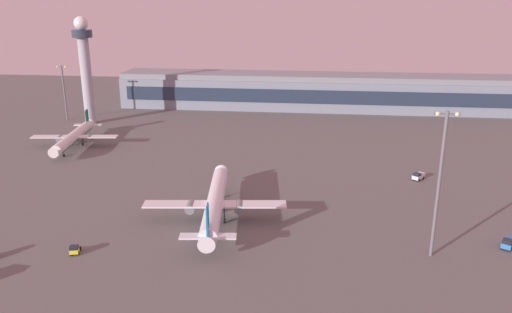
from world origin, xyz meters
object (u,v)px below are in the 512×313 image
pushback_tug (74,250)px  apron_light_central (64,89)px  airplane_far_stand (74,137)px  maintenance_van (508,243)px  baggage_tractor (418,176)px  airplane_taxiway_distant (215,203)px  control_tower (85,63)px  apron_light_west (440,178)px

pushback_tug → apron_light_central: apron_light_central is taller
airplane_far_stand → pushback_tug: (35.65, -74.68, -2.73)m
maintenance_van → baggage_tractor: bearing=-43.9°
maintenance_van → baggage_tractor: (-11.18, 40.83, 0.00)m
airplane_taxiway_distant → maintenance_van: size_ratio=9.68×
airplane_taxiway_distant → pushback_tug: 33.20m
baggage_tractor → airplane_far_stand: bearing=29.2°
control_tower → apron_light_central: size_ratio=1.87×
airplane_far_stand → control_tower: bearing=-82.1°
baggage_tractor → pushback_tug: bearing=73.4°
pushback_tug → baggage_tractor: (79.85, 54.38, 0.11)m
airplane_taxiway_distant → airplane_far_stand: size_ratio=1.13×
airplane_far_stand → baggage_tractor: size_ratio=8.80×
apron_light_west → apron_light_central: (-131.72, 105.35, -3.75)m
pushback_tug → apron_light_west: 76.17m
airplane_far_stand → apron_light_central: (-22.11, 38.90, 9.74)m
control_tower → airplane_taxiway_distant: bearing=-51.2°
apron_light_west → control_tower: bearing=139.8°
airplane_far_stand → apron_light_west: (109.61, -66.45, 13.49)m
pushback_tug → baggage_tractor: baggage_tractor is taller
airplane_taxiway_distant → apron_light_west: apron_light_west is taller
control_tower → maintenance_van: (135.74, -94.91, -23.95)m
pushback_tug → baggage_tractor: bearing=-159.6°
apron_light_central → airplane_far_stand: bearing=-60.4°
maintenance_van → pushback_tug: bearing=39.2°
maintenance_van → apron_light_central: apron_light_central is taller
maintenance_van → apron_light_west: apron_light_west is taller
airplane_taxiway_distant → apron_light_west: 51.26m
airplane_taxiway_distant → apron_light_central: bearing=125.4°
airplane_taxiway_distant → baggage_tractor: bearing=25.6°
airplane_far_stand → baggage_tractor: 117.30m
control_tower → airplane_taxiway_distant: 114.73m
maintenance_van → baggage_tractor: 42.33m
airplane_taxiway_distant → apron_light_central: (-83.68, 93.09, 9.26)m
airplane_taxiway_distant → airplane_far_stand: airplane_taxiway_distant is taller
apron_light_central → airplane_taxiway_distant: bearing=-48.0°
control_tower → airplane_taxiway_distant: (70.64, -87.97, -20.85)m
pushback_tug → maintenance_van: size_ratio=0.75×
control_tower → maintenance_van: bearing=-35.0°
maintenance_van → airplane_far_stand: bearing=5.0°
airplane_far_stand → apron_light_west: size_ratio=1.27×
maintenance_van → apron_light_west: (-17.06, -5.32, 16.11)m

